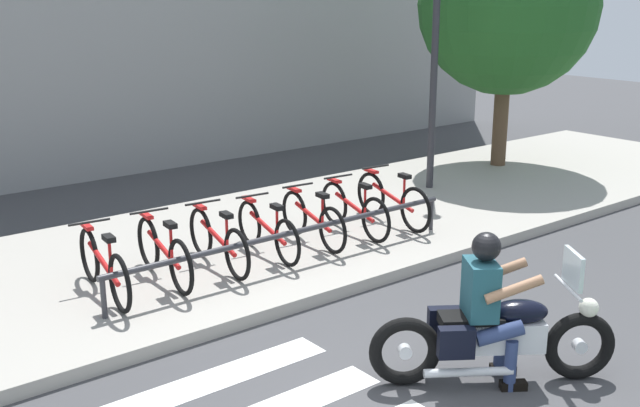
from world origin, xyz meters
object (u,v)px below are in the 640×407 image
Objects in this scene: bicycle_3 at (267,230)px; bicycle_5 at (354,209)px; bicycle_0 at (104,266)px; bicycle_4 at (313,219)px; bicycle_1 at (164,252)px; street_lamp at (435,58)px; bicycle_2 at (218,241)px; tree_near_rack at (508,5)px; rider at (489,298)px; bike_rack at (293,235)px; motorcycle at (495,335)px; bicycle_6 at (392,200)px.

bicycle_5 is at bearing -0.02° from bicycle_3.
bicycle_4 is (2.97, 0.00, -0.01)m from bicycle_0.
bicycle_0 is at bearing 179.98° from bicycle_1.
bicycle_5 is 3.53m from street_lamp.
bicycle_2 is 7.98m from tree_near_rack.
rider is 0.30× the size of tree_near_rack.
bicycle_0 reaches higher than bicycle_5.
bicycle_2 is at bearing 98.37° from rider.
bicycle_0 is at bearing -180.00° from bicycle_5.
bicycle_5 is (0.74, 0.00, 0.00)m from bicycle_4.
bicycle_1 is (0.74, -0.00, 0.00)m from bicycle_0.
bike_rack is at bearing -162.28° from tree_near_rack.
bicycle_1 is 8.66m from tree_near_rack.
street_lamp is (4.37, 4.97, 1.92)m from motorcycle.
bicycle_4 is at bearing 36.71° from bike_rack.
bicycle_2 is at bearing 180.00° from bicycle_4.
bicycle_6 is (2.42, 3.77, -0.32)m from rider.
bike_rack is at bearing -13.97° from bicycle_0.
bicycle_5 is at bearing 0.00° from bicycle_4.
motorcycle is at bearing -92.23° from bike_rack.
bicycle_1 is 0.33× the size of bike_rack.
bicycle_5 is at bearing 179.97° from bicycle_6.
bike_rack is 4.92m from street_lamp.
bicycle_4 is (1.48, -0.00, -0.00)m from bicycle_2.
bicycle_6 is 5.36m from tree_near_rack.
bicycle_6 is at bearing -0.01° from bicycle_4.
bicycle_5 is 0.33× the size of bike_rack.
tree_near_rack is (6.60, 2.11, 2.63)m from bike_rack.
bicycle_1 is 2.23m from bicycle_4.
bicycle_5 is (3.71, 0.00, -0.01)m from bicycle_0.
bicycle_1 reaches higher than bike_rack.
tree_near_rack reaches higher than bicycle_5.
bicycle_3 is 0.41× the size of street_lamp.
motorcycle is 1.34× the size of rider.
rider is at bearing -61.56° from bicycle_0.
rider is 4.29m from bicycle_0.
bike_rack is 1.03× the size of tree_near_rack.
bicycle_6 is at bearing 58.30° from motorcycle.
street_lamp reaches higher than bike_rack.
motorcycle is 1.17× the size of bicycle_1.
bicycle_5 is at bearing -0.00° from bicycle_2.
bicycle_3 is 2.23m from bicycle_6.
tree_near_rack is (6.79, 5.32, 2.37)m from rider.
bicycle_2 is 1.48m from bicycle_4.
bicycle_2 is 0.34× the size of tree_near_rack.
bicycle_5 reaches higher than bike_rack.
bicycle_3 is at bearing 0.04° from bicycle_1.
street_lamp reaches higher than bicycle_6.
rider is 0.84× the size of bicycle_0.
bicycle_0 is at bearing 180.00° from bicycle_6.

